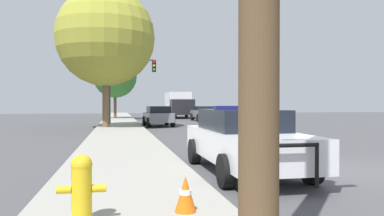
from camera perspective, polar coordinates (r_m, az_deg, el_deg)
ground_plane at (r=9.86m, az=21.52°, el=-8.90°), size 110.00×110.00×0.00m
sidewalk_left at (r=8.32m, az=-10.03°, el=-10.20°), size 3.00×110.00×0.13m
police_car at (r=9.01m, az=7.88°, el=-4.72°), size 2.04×5.02×1.58m
fire_hydrant at (r=5.07m, az=-16.46°, el=-11.28°), size 0.61×0.27×0.86m
traffic_light at (r=28.58m, az=-9.63°, el=4.70°), size 3.55×0.35×4.97m
car_background_distant at (r=44.99m, az=-3.88°, el=-0.53°), size 1.91×4.32×1.25m
car_background_oncoming at (r=35.12m, az=1.88°, el=-0.76°), size 2.11×4.00×1.38m
car_background_midblock at (r=26.90m, az=-5.18°, el=-1.17°), size 2.06×4.01×1.45m
box_truck at (r=42.82m, az=-2.07°, el=0.59°), size 2.79×7.19×2.92m
tree_sidewalk_far at (r=39.20m, az=-11.65°, el=4.76°), size 4.43×4.43×6.53m
tree_sidewalk_mid at (r=24.89m, az=-13.03°, el=10.49°), size 6.28×6.28×8.90m
traffic_cone at (r=5.32m, az=-1.00°, el=-12.93°), size 0.30×0.30×0.50m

